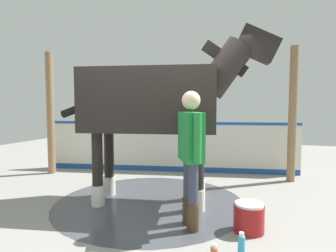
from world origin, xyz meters
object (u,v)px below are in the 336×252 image
Objects in this scene: horse at (157,103)px; handler at (191,149)px; bottle_shampoo at (241,244)px; wash_bucket at (249,218)px.

handler is (0.70, -0.71, -0.58)m from horse.
horse is 2.30m from bottle_shampoo.
wash_bucket reaches higher than bottle_shampoo.
wash_bucket is at bearing -34.46° from horse.
wash_bucket is 1.60× the size of bottle_shampoo.
handler is at bearing -56.01° from horse.
handler is at bearing -172.27° from wash_bucket.
handler is at bearing 144.75° from bottle_shampoo.
bottle_shampoo is at bearing 116.48° from handler.
bottle_shampoo is (-0.05, -0.55, -0.07)m from wash_bucket.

